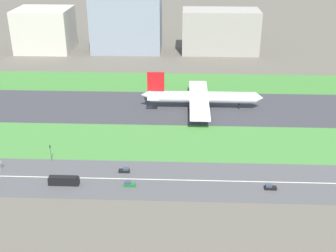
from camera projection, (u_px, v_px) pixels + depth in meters
ground_plane at (150, 107)px, 233.44m from camera, size 800.00×800.00×0.00m
runway at (150, 107)px, 233.42m from camera, size 280.00×46.00×0.10m
grass_median_north at (155, 82)px, 270.55m from camera, size 280.00×36.00×0.10m
grass_median_south at (143, 142)px, 196.29m from camera, size 280.00×36.00×0.10m
highway at (135, 179)px, 167.31m from camera, size 280.00×28.00×0.10m
highway_centerline at (135, 179)px, 167.28m from camera, size 266.00×0.50×0.01m
airliner at (200, 97)px, 229.82m from camera, size 65.00×56.00×19.70m
bus_1 at (64, 181)px, 163.01m from camera, size 11.60×2.50×3.50m
car_0 at (129, 184)px, 162.47m from camera, size 4.40×1.80×2.00m
car_2 at (270, 187)px, 160.52m from camera, size 4.40×1.80×2.00m
car_1 at (125, 170)px, 171.63m from camera, size 4.40×1.80×2.00m
traffic_light at (51, 152)px, 178.63m from camera, size 0.36×0.50×7.20m
terminal_building at (45, 30)px, 333.23m from camera, size 40.99×35.62×32.14m
hangar_building at (126, 17)px, 326.51m from camera, size 52.59×29.21×52.79m
office_tower at (220, 31)px, 328.22m from camera, size 57.46×28.27×32.18m
fuel_tank_west at (132, 30)px, 375.63m from camera, size 20.70×20.70×13.42m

